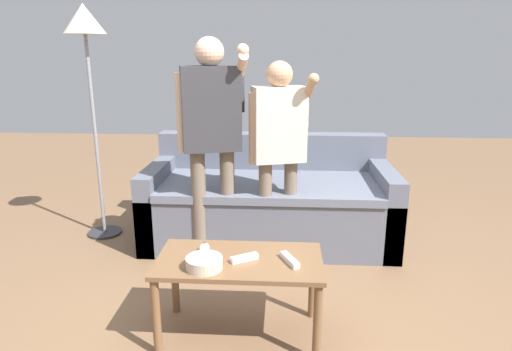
{
  "coord_description": "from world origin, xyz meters",
  "views": [
    {
      "loc": [
        0.19,
        -2.09,
        1.5
      ],
      "look_at": [
        0.02,
        0.5,
        0.78
      ],
      "focal_mm": 31.01,
      "sensor_mm": 36.0,
      "label": 1
    }
  ],
  "objects_px": {
    "floor_lamp": "(86,40)",
    "game_remote_wand_near": "(244,258)",
    "coffee_table": "(240,271)",
    "player_left": "(211,126)",
    "couch": "(270,202)",
    "game_remote_nunchuk": "(204,248)",
    "player_center": "(279,140)",
    "snack_bowl": "(204,263)",
    "game_remote_wand_far": "(290,260)"
  },
  "relations": [
    {
      "from": "player_left",
      "to": "game_remote_wand_far",
      "type": "relative_size",
      "value": 9.8
    },
    {
      "from": "coffee_table",
      "to": "game_remote_wand_far",
      "type": "xyz_separation_m",
      "value": [
        0.26,
        -0.03,
        0.08
      ]
    },
    {
      "from": "player_left",
      "to": "game_remote_wand_near",
      "type": "bearing_deg",
      "value": -71.66
    },
    {
      "from": "player_center",
      "to": "game_remote_nunchuk",
      "type": "bearing_deg",
      "value": -113.99
    },
    {
      "from": "couch",
      "to": "player_left",
      "type": "bearing_deg",
      "value": -130.88
    },
    {
      "from": "couch",
      "to": "game_remote_nunchuk",
      "type": "distance_m",
      "value": 1.34
    },
    {
      "from": "couch",
      "to": "coffee_table",
      "type": "xyz_separation_m",
      "value": [
        -0.12,
        -1.36,
        0.09
      ]
    },
    {
      "from": "coffee_table",
      "to": "floor_lamp",
      "type": "xyz_separation_m",
      "value": [
        -1.29,
        1.32,
        1.2
      ]
    },
    {
      "from": "couch",
      "to": "player_center",
      "type": "height_order",
      "value": "player_center"
    },
    {
      "from": "game_remote_wand_near",
      "to": "player_left",
      "type": "bearing_deg",
      "value": 108.34
    },
    {
      "from": "coffee_table",
      "to": "game_remote_wand_far",
      "type": "distance_m",
      "value": 0.28
    },
    {
      "from": "game_remote_wand_near",
      "to": "game_remote_wand_far",
      "type": "height_order",
      "value": "same"
    },
    {
      "from": "game_remote_nunchuk",
      "to": "snack_bowl",
      "type": "bearing_deg",
      "value": -79.92
    },
    {
      "from": "game_remote_nunchuk",
      "to": "floor_lamp",
      "type": "xyz_separation_m",
      "value": [
        -1.09,
        1.25,
        1.11
      ]
    },
    {
      "from": "game_remote_nunchuk",
      "to": "floor_lamp",
      "type": "distance_m",
      "value": 2.0
    },
    {
      "from": "game_remote_wand_far",
      "to": "player_left",
      "type": "bearing_deg",
      "value": 120.19
    },
    {
      "from": "game_remote_nunchuk",
      "to": "floor_lamp",
      "type": "bearing_deg",
      "value": 131.24
    },
    {
      "from": "coffee_table",
      "to": "player_center",
      "type": "bearing_deg",
      "value": 78.6
    },
    {
      "from": "game_remote_wand_near",
      "to": "game_remote_wand_far",
      "type": "relative_size",
      "value": 0.89
    },
    {
      "from": "player_left",
      "to": "game_remote_nunchuk",
      "type": "bearing_deg",
      "value": -84.48
    },
    {
      "from": "couch",
      "to": "game_remote_wand_far",
      "type": "height_order",
      "value": "couch"
    },
    {
      "from": "couch",
      "to": "snack_bowl",
      "type": "xyz_separation_m",
      "value": [
        -0.28,
        -1.48,
        0.19
      ]
    },
    {
      "from": "coffee_table",
      "to": "game_remote_wand_near",
      "type": "bearing_deg",
      "value": -35.6
    },
    {
      "from": "coffee_table",
      "to": "floor_lamp",
      "type": "distance_m",
      "value": 2.2
    },
    {
      "from": "snack_bowl",
      "to": "player_center",
      "type": "bearing_deg",
      "value": 71.45
    },
    {
      "from": "game_remote_nunchuk",
      "to": "player_center",
      "type": "xyz_separation_m",
      "value": [
        0.39,
        0.87,
        0.43
      ]
    },
    {
      "from": "couch",
      "to": "game_remote_nunchuk",
      "type": "xyz_separation_m",
      "value": [
        -0.31,
        -1.29,
        0.18
      ]
    },
    {
      "from": "coffee_table",
      "to": "player_left",
      "type": "bearing_deg",
      "value": 107.11
    },
    {
      "from": "game_remote_nunchuk",
      "to": "player_left",
      "type": "bearing_deg",
      "value": 95.52
    },
    {
      "from": "floor_lamp",
      "to": "game_remote_wand_near",
      "type": "distance_m",
      "value": 2.19
    },
    {
      "from": "snack_bowl",
      "to": "game_remote_wand_near",
      "type": "height_order",
      "value": "snack_bowl"
    },
    {
      "from": "game_remote_nunchuk",
      "to": "player_center",
      "type": "height_order",
      "value": "player_center"
    },
    {
      "from": "snack_bowl",
      "to": "couch",
      "type": "bearing_deg",
      "value": 79.27
    },
    {
      "from": "coffee_table",
      "to": "snack_bowl",
      "type": "relative_size",
      "value": 4.71
    },
    {
      "from": "snack_bowl",
      "to": "game_remote_wand_far",
      "type": "relative_size",
      "value": 1.13
    },
    {
      "from": "snack_bowl",
      "to": "player_left",
      "type": "bearing_deg",
      "value": 96.35
    },
    {
      "from": "coffee_table",
      "to": "player_left",
      "type": "distance_m",
      "value": 1.13
    },
    {
      "from": "game_remote_nunchuk",
      "to": "player_left",
      "type": "distance_m",
      "value": 1.0
    },
    {
      "from": "snack_bowl",
      "to": "game_remote_wand_near",
      "type": "distance_m",
      "value": 0.22
    },
    {
      "from": "coffee_table",
      "to": "game_remote_nunchuk",
      "type": "relative_size",
      "value": 9.91
    },
    {
      "from": "floor_lamp",
      "to": "game_remote_wand_far",
      "type": "xyz_separation_m",
      "value": [
        1.56,
        -1.34,
        -1.12
      ]
    },
    {
      "from": "snack_bowl",
      "to": "player_left",
      "type": "xyz_separation_m",
      "value": [
        -0.11,
        1.02,
        0.52
      ]
    },
    {
      "from": "couch",
      "to": "player_center",
      "type": "relative_size",
      "value": 1.36
    },
    {
      "from": "snack_bowl",
      "to": "game_remote_nunchuk",
      "type": "xyz_separation_m",
      "value": [
        -0.03,
        0.19,
        -0.01
      ]
    },
    {
      "from": "floor_lamp",
      "to": "game_remote_wand_far",
      "type": "bearing_deg",
      "value": -40.79
    },
    {
      "from": "game_remote_nunchuk",
      "to": "game_remote_wand_near",
      "type": "height_order",
      "value": "game_remote_nunchuk"
    },
    {
      "from": "floor_lamp",
      "to": "player_center",
      "type": "relative_size",
      "value": 1.28
    },
    {
      "from": "coffee_table",
      "to": "game_remote_wand_far",
      "type": "height_order",
      "value": "game_remote_wand_far"
    },
    {
      "from": "floor_lamp",
      "to": "game_remote_wand_near",
      "type": "height_order",
      "value": "floor_lamp"
    },
    {
      "from": "couch",
      "to": "floor_lamp",
      "type": "bearing_deg",
      "value": -178.17
    }
  ]
}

